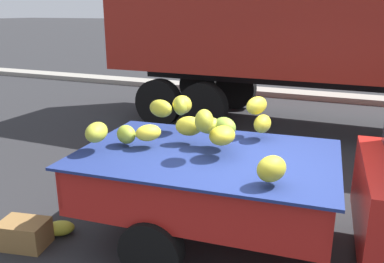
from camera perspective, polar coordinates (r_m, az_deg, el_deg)
name	(u,v)px	position (r m, az deg, el deg)	size (l,w,h in m)	color
ground	(267,257)	(4.64, 10.57, -17.06)	(220.00, 220.00, 0.00)	#28282B
curb_strip	(334,97)	(12.73, 19.45, 4.62)	(80.00, 0.80, 0.16)	gray
fallen_banana_bunch_near_tailgate	(60,228)	(5.16, -18.23, -12.90)	(0.34, 0.23, 0.16)	gold
produce_crate	(24,234)	(5.04, -22.72, -13.24)	(0.52, 0.36, 0.30)	olive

